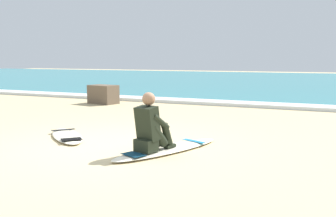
{
  "coord_description": "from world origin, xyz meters",
  "views": [
    {
      "loc": [
        3.76,
        -5.71,
        1.56
      ],
      "look_at": [
        0.55,
        1.26,
        0.55
      ],
      "focal_mm": 41.16,
      "sensor_mm": 36.0,
      "label": 1
    }
  ],
  "objects_px": {
    "surfer_seated": "(151,128)",
    "surfboard_spare_near": "(67,136)",
    "surfboard_main": "(168,149)",
    "shoreline_rock": "(103,94)"
  },
  "relations": [
    {
      "from": "surfboard_main",
      "to": "shoreline_rock",
      "type": "xyz_separation_m",
      "value": [
        -4.88,
        5.27,
        0.28
      ]
    },
    {
      "from": "surfboard_main",
      "to": "surfboard_spare_near",
      "type": "xyz_separation_m",
      "value": [
        -2.28,
        0.18,
        0.0
      ]
    },
    {
      "from": "surfboard_spare_near",
      "to": "shoreline_rock",
      "type": "xyz_separation_m",
      "value": [
        -2.6,
        5.09,
        0.28
      ]
    },
    {
      "from": "surfer_seated",
      "to": "shoreline_rock",
      "type": "height_order",
      "value": "surfer_seated"
    },
    {
      "from": "surfer_seated",
      "to": "surfboard_main",
      "type": "bearing_deg",
      "value": 67.22
    },
    {
      "from": "surfer_seated",
      "to": "surfboard_spare_near",
      "type": "bearing_deg",
      "value": 166.34
    },
    {
      "from": "surfboard_main",
      "to": "surfboard_spare_near",
      "type": "bearing_deg",
      "value": 175.54
    },
    {
      "from": "surfer_seated",
      "to": "shoreline_rock",
      "type": "relative_size",
      "value": 0.98
    },
    {
      "from": "surfboard_spare_near",
      "to": "shoreline_rock",
      "type": "height_order",
      "value": "shoreline_rock"
    },
    {
      "from": "surfboard_main",
      "to": "surfboard_spare_near",
      "type": "distance_m",
      "value": 2.29
    }
  ]
}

